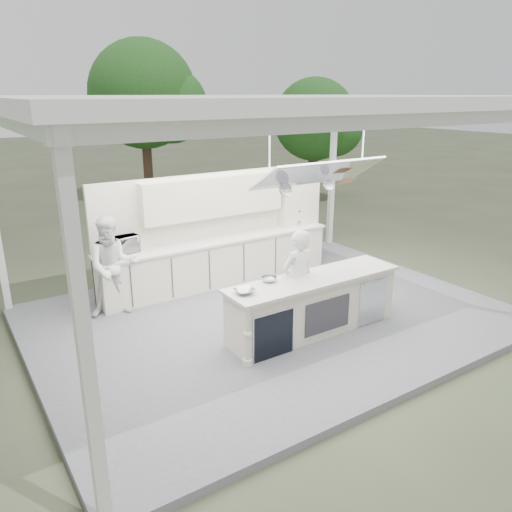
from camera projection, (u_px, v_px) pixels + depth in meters
ground at (271, 320)px, 8.98m from camera, size 90.00×90.00×0.00m
stage_deck at (271, 317)px, 8.96m from camera, size 8.00×6.00×0.12m
tent at (274, 106)px, 7.82m from camera, size 8.20×6.20×3.86m
demo_island at (313, 305)px, 8.16m from camera, size 3.10×0.79×0.95m
back_counter at (219, 261)px, 10.30m from camera, size 5.08×0.72×0.95m
back_wall_unit at (232, 210)px, 10.40m from camera, size 5.05×0.48×2.25m
tree_cluster at (90, 113)px, 15.63m from camera, size 19.55×9.40×5.85m
head_chef at (298, 281)px, 8.13m from camera, size 0.64×0.43×1.73m
sous_chef at (113, 267)px, 8.69m from camera, size 1.00×0.85×1.79m
toaster_oven at (121, 244)px, 9.22m from camera, size 0.65×0.49×0.33m
bowl_large at (245, 291)px, 7.38m from camera, size 0.30×0.30×0.07m
bowl_small at (269, 279)px, 7.85m from camera, size 0.25×0.25×0.08m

